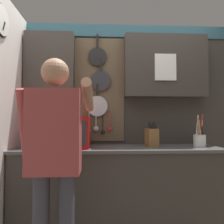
% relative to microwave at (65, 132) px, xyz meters
% --- Properties ---
extents(base_cabinet_counter, '(2.12, 0.58, 0.93)m').
position_rel_microwave_xyz_m(base_cabinet_counter, '(0.56, -0.01, -0.63)').
color(base_cabinet_counter, '#38332D').
rests_on(base_cabinet_counter, ground_plane).
extents(back_wall_unit, '(2.69, 0.22, 2.35)m').
position_rel_microwave_xyz_m(back_wall_unit, '(0.59, 0.25, 0.38)').
color(back_wall_unit, '#38332D').
rests_on(back_wall_unit, ground_plane).
extents(microwave, '(0.51, 0.40, 0.32)m').
position_rel_microwave_xyz_m(microwave, '(0.00, 0.00, 0.00)').
color(microwave, red).
rests_on(microwave, base_cabinet_counter).
extents(knife_block, '(0.13, 0.16, 0.27)m').
position_rel_microwave_xyz_m(knife_block, '(0.91, 0.00, -0.06)').
color(knife_block, brown).
rests_on(knife_block, base_cabinet_counter).
extents(utensil_crock, '(0.13, 0.13, 0.35)m').
position_rel_microwave_xyz_m(utensil_crock, '(1.44, 0.00, -0.08)').
color(utensil_crock, white).
rests_on(utensil_crock, base_cabinet_counter).
extents(person, '(0.54, 0.64, 1.67)m').
position_rel_microwave_xyz_m(person, '(0.03, -0.67, -0.09)').
color(person, '#383842').
rests_on(person, ground_plane).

